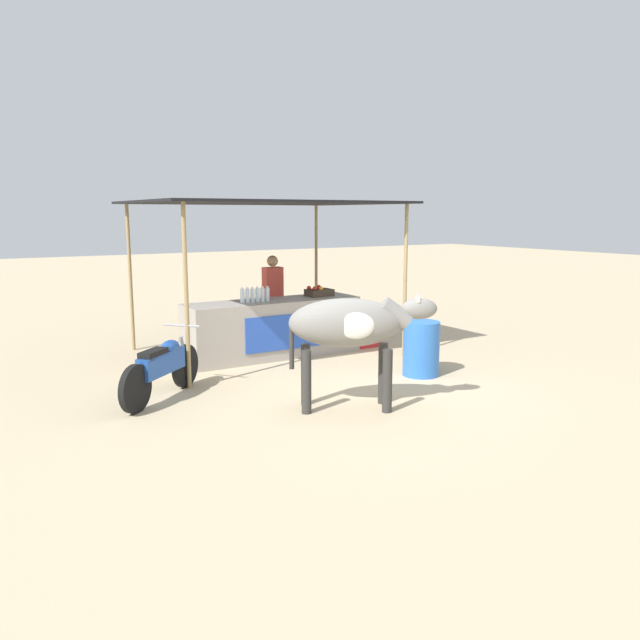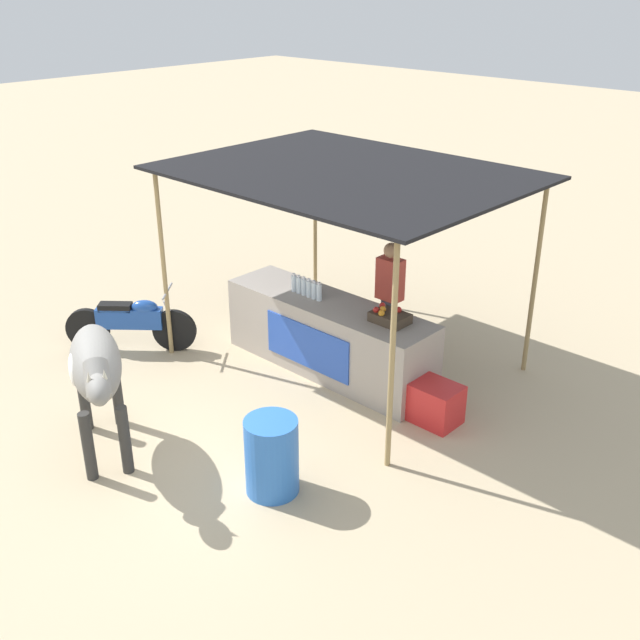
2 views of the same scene
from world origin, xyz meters
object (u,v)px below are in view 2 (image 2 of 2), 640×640
(stall_counter, at_px, (329,336))
(motorcycle_parked, at_px, (132,321))
(water_barrel, at_px, (272,456))
(cow, at_px, (96,369))
(cooler_box, at_px, (434,403))
(fruit_crate, at_px, (389,317))
(vendor_behind_counter, at_px, (389,301))

(stall_counter, bearing_deg, motorcycle_parked, -148.70)
(water_barrel, distance_m, cow, 2.05)
(cooler_box, distance_m, cow, 3.77)
(cow, relative_size, motorcycle_parked, 1.26)
(water_barrel, height_order, cow, cow)
(fruit_crate, relative_size, motorcycle_parked, 0.31)
(fruit_crate, xyz_separation_m, cow, (-1.41, -3.10, 0.00))
(water_barrel, bearing_deg, cooler_box, 78.76)
(fruit_crate, relative_size, cow, 0.25)
(stall_counter, distance_m, vendor_behind_counter, 0.92)
(cooler_box, relative_size, motorcycle_parked, 0.43)
(stall_counter, bearing_deg, vendor_behind_counter, 63.03)
(cooler_box, distance_m, water_barrel, 2.21)
(cooler_box, xyz_separation_m, water_barrel, (-0.43, -2.17, 0.17))
(stall_counter, distance_m, fruit_crate, 1.08)
(cooler_box, height_order, cow, cow)
(cooler_box, height_order, motorcycle_parked, motorcycle_parked)
(stall_counter, bearing_deg, water_barrel, -59.98)
(motorcycle_parked, bearing_deg, cow, -40.99)
(motorcycle_parked, bearing_deg, cooler_box, 18.03)
(vendor_behind_counter, height_order, cow, vendor_behind_counter)
(stall_counter, height_order, fruit_crate, fruit_crate)
(stall_counter, relative_size, water_barrel, 3.68)
(stall_counter, height_order, cow, cow)
(vendor_behind_counter, bearing_deg, water_barrel, -72.96)
(vendor_behind_counter, bearing_deg, cooler_box, -32.11)
(cooler_box, bearing_deg, fruit_crate, 169.58)
(vendor_behind_counter, height_order, water_barrel, vendor_behind_counter)
(water_barrel, bearing_deg, motorcycle_parked, 167.10)
(fruit_crate, height_order, water_barrel, fruit_crate)
(stall_counter, height_order, motorcycle_parked, stall_counter)
(stall_counter, xyz_separation_m, fruit_crate, (0.93, 0.05, 0.55))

